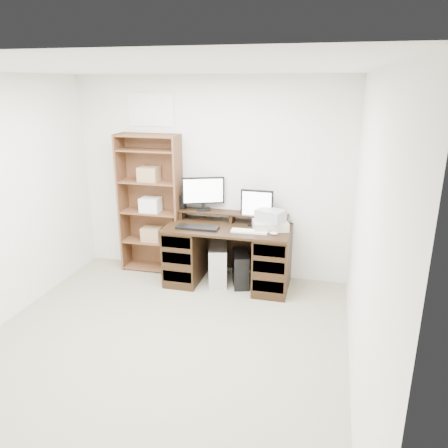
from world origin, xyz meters
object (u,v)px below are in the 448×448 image
at_px(monitor_small, 257,206).
at_px(tower_black, 241,269).
at_px(desk, 228,254).
at_px(printer, 270,225).
at_px(monitor_wide, 203,192).
at_px(bookshelf, 151,203).
at_px(tower_silver, 218,264).

height_order(monitor_small, tower_black, monitor_small).
distance_m(desk, monitor_small, 0.69).
height_order(monitor_small, printer, monitor_small).
xyz_separation_m(monitor_wide, monitor_small, (0.69, -0.07, -0.12)).
distance_m(printer, bookshelf, 1.59).
height_order(monitor_wide, tower_silver, monitor_wide).
bearing_deg(bookshelf, desk, -11.16).
distance_m(monitor_wide, bookshelf, 0.72).
bearing_deg(monitor_wide, printer, -33.45).
bearing_deg(monitor_wide, monitor_small, -26.50).
xyz_separation_m(monitor_wide, bookshelf, (-0.70, -0.02, -0.19)).
distance_m(desk, monitor_wide, 0.84).
bearing_deg(desk, monitor_wide, 148.92).
height_order(desk, bookshelf, bookshelf).
xyz_separation_m(monitor_wide, tower_black, (0.53, -0.22, -0.89)).
bearing_deg(monitor_small, tower_silver, -160.71).
xyz_separation_m(printer, bookshelf, (-1.58, 0.18, 0.12)).
bearing_deg(desk, bookshelf, 168.84).
xyz_separation_m(printer, tower_black, (-0.35, -0.02, -0.59)).
distance_m(tower_black, bookshelf, 1.44).
xyz_separation_m(printer, tower_silver, (-0.64, -0.02, -0.56)).
bearing_deg(monitor_small, monitor_wide, 175.75).
bearing_deg(printer, bookshelf, 156.53).
bearing_deg(tower_silver, monitor_wide, 125.27).
bearing_deg(desk, monitor_small, 27.38).
relative_size(printer, tower_black, 0.89).
bearing_deg(bookshelf, tower_black, -9.24).
height_order(monitor_wide, printer, monitor_wide).
relative_size(desk, monitor_wide, 2.98).
distance_m(desk, tower_silver, 0.20).
bearing_deg(monitor_small, printer, -33.06).
bearing_deg(bookshelf, monitor_small, -2.06).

